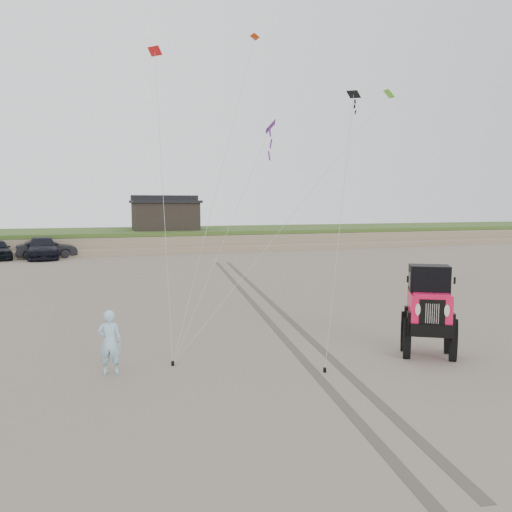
% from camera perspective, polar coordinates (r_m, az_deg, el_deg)
% --- Properties ---
extents(ground, '(160.00, 160.00, 0.00)m').
position_cam_1_polar(ground, '(13.80, 3.68, -12.08)').
color(ground, '#6B6054').
rests_on(ground, ground).
extents(dune_ridge, '(160.00, 14.25, 1.73)m').
position_cam_1_polar(dune_ridge, '(50.01, -12.67, 1.91)').
color(dune_ridge, '#7A6B54').
rests_on(dune_ridge, ground).
extents(cabin, '(6.40, 5.40, 3.35)m').
position_cam_1_polar(cabin, '(49.65, -10.37, 4.72)').
color(cabin, black).
rests_on(cabin, dune_ridge).
extents(truck_b, '(4.62, 2.04, 1.47)m').
position_cam_1_polar(truck_b, '(42.62, -22.77, 0.78)').
color(truck_b, black).
rests_on(truck_b, ground).
extents(truck_c, '(2.90, 5.87, 1.64)m').
position_cam_1_polar(truck_c, '(42.38, -23.22, 0.85)').
color(truck_c, black).
rests_on(truck_c, ground).
extents(jeep, '(4.77, 5.96, 2.05)m').
position_cam_1_polar(jeep, '(14.85, 19.13, -7.00)').
color(jeep, '#E31345').
rests_on(jeep, ground).
extents(man, '(0.67, 0.52, 1.64)m').
position_cam_1_polar(man, '(13.24, -16.37, -9.41)').
color(man, '#85B2CD').
rests_on(man, ground).
extents(kite_flock, '(9.44, 9.45, 4.66)m').
position_cam_1_polar(kite_flock, '(23.85, 2.39, 17.70)').
color(kite_flock, '#FB440D').
rests_on(kite_flock, ground).
extents(stake_main, '(0.08, 0.08, 0.12)m').
position_cam_1_polar(stake_main, '(13.71, -9.50, -12.01)').
color(stake_main, black).
rests_on(stake_main, ground).
extents(stake_aux, '(0.08, 0.08, 0.12)m').
position_cam_1_polar(stake_aux, '(13.15, 7.86, -12.77)').
color(stake_aux, black).
rests_on(stake_aux, ground).
extents(tire_tracks, '(5.22, 29.74, 0.01)m').
position_cam_1_polar(tire_tracks, '(21.74, 0.64, -5.33)').
color(tire_tracks, '#4C443D').
rests_on(tire_tracks, ground).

